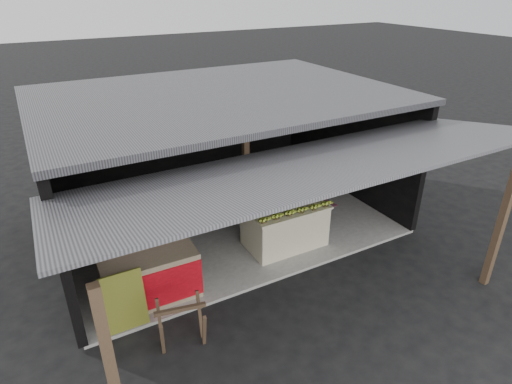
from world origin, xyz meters
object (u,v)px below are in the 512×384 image
water_barrel (309,219)px  white_crate (258,204)px  sawhorse (181,322)px  neighbor_stall (151,276)px  banana_table (285,225)px  plastic_chair (294,177)px

water_barrel → white_crate: bearing=137.8°
sawhorse → water_barrel: (3.61, 1.80, -0.14)m
neighbor_stall → water_barrel: (3.71, 0.59, -0.22)m
banana_table → water_barrel: banana_table is taller
banana_table → neighbor_stall: (-2.93, -0.36, 0.03)m
plastic_chair → sawhorse: bearing=-135.6°
banana_table → white_crate: (-0.07, 1.01, 0.05)m
neighbor_stall → plastic_chair: neighbor_stall is taller
water_barrel → plastic_chair: bearing=69.0°
white_crate → sawhorse: bearing=-130.8°
white_crate → plastic_chair: size_ratio=1.09×
sawhorse → plastic_chair: size_ratio=0.84×
sawhorse → water_barrel: sawhorse is taller
banana_table → white_crate: bearing=94.4°
white_crate → water_barrel: 1.18m
white_crate → plastic_chair: 1.61m
sawhorse → plastic_chair: bearing=49.9°
sawhorse → water_barrel: size_ratio=1.43×
sawhorse → plastic_chair: plastic_chair is taller
plastic_chair → neighbor_stall: bearing=-147.8°
white_crate → neighbor_stall: size_ratio=0.62×
white_crate → neighbor_stall: 3.16m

